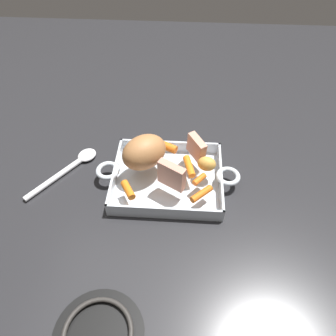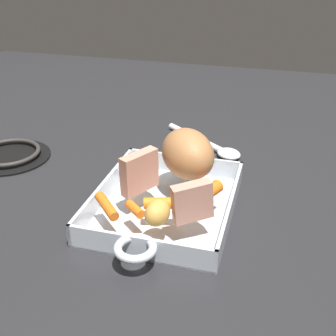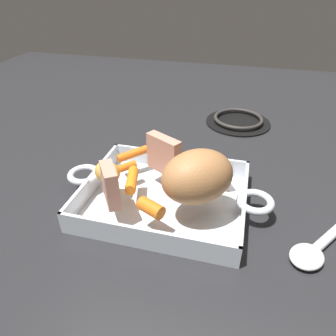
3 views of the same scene
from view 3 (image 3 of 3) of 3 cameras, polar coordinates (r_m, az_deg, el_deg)
ground_plane at (r=0.60m, az=-0.63°, el=-6.43°), size 2.09×2.09×0.00m
roasting_dish at (r=0.59m, az=-0.64°, el=-5.44°), size 0.40×0.25×0.04m
pork_roast at (r=0.51m, az=5.51°, el=-1.59°), size 0.16×0.15×0.09m
roast_slice_thick at (r=0.59m, az=-0.79°, el=2.50°), size 0.08×0.06×0.08m
roast_slice_outer at (r=0.52m, az=-10.72°, el=-3.06°), size 0.06×0.07×0.07m
baby_carrot_short at (r=0.61m, az=-7.80°, el=0.25°), size 0.04×0.04×0.02m
baby_carrot_southwest at (r=0.62m, az=9.94°, el=0.46°), size 0.05×0.06×0.02m
baby_carrot_northeast at (r=0.57m, az=-6.72°, el=-2.20°), size 0.04×0.07×0.02m
baby_carrot_northwest at (r=0.50m, az=-3.06°, el=-7.43°), size 0.05×0.04×0.02m
baby_carrot_long at (r=0.65m, az=-6.63°, el=2.63°), size 0.06×0.06×0.02m
potato_halved at (r=0.58m, az=-11.22°, el=-0.75°), size 0.06×0.05×0.04m
stove_burner_rear at (r=0.93m, az=12.91°, el=8.64°), size 0.19×0.19×0.02m
serving_spoon at (r=0.57m, az=27.22°, el=-11.84°), size 0.17×0.22×0.02m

